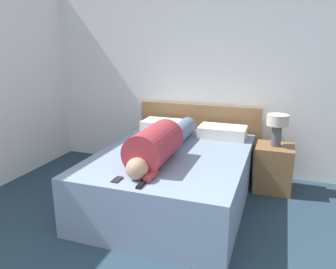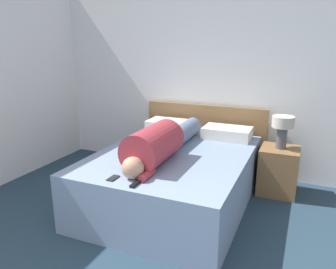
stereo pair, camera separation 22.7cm
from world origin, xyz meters
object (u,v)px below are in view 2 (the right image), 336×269
at_px(bed, 173,178).
at_px(cell_phone, 113,178).
at_px(person_lying, 161,143).
at_px(tv_remote, 136,184).
at_px(pillow_second, 227,133).
at_px(table_lamp, 283,127).
at_px(pillow_near_headboard, 171,126).
at_px(nightstand, 278,170).

bearing_deg(bed, cell_phone, -104.42).
bearing_deg(person_lying, tv_remote, -83.05).
distance_m(pillow_second, tv_remote, 1.74).
bearing_deg(pillow_second, table_lamp, -3.21).
bearing_deg(pillow_near_headboard, cell_phone, -85.25).
height_order(pillow_second, tv_remote, pillow_second).
xyz_separation_m(bed, pillow_second, (0.40, 0.79, 0.37)).
distance_m(person_lying, pillow_near_headboard, 1.03).
height_order(bed, pillow_second, pillow_second).
distance_m(bed, person_lying, 0.50).
bearing_deg(bed, tv_remote, -88.45).
distance_m(person_lying, cell_phone, 0.72).
relative_size(bed, nightstand, 3.68).
relative_size(table_lamp, person_lying, 0.22).
bearing_deg(bed, table_lamp, 35.34).
relative_size(nightstand, tv_remote, 3.76).
bearing_deg(bed, pillow_second, 62.85).
bearing_deg(table_lamp, nightstand, -90.00).
bearing_deg(table_lamp, cell_phone, -128.34).
height_order(bed, tv_remote, tv_remote).
distance_m(pillow_second, cell_phone, 1.77).
xyz_separation_m(bed, cell_phone, (-0.22, -0.87, 0.31)).
bearing_deg(pillow_second, person_lying, -115.51).
distance_m(table_lamp, tv_remote, 1.96).
bearing_deg(pillow_second, nightstand, -3.21).
height_order(nightstand, person_lying, person_lying).
bearing_deg(tv_remote, cell_phone, 171.74).
xyz_separation_m(pillow_near_headboard, cell_phone, (0.14, -1.66, -0.07)).
xyz_separation_m(nightstand, pillow_near_headboard, (-1.42, 0.04, 0.40)).
bearing_deg(cell_phone, bed, 75.58).
distance_m(bed, table_lamp, 1.40).
bearing_deg(table_lamp, person_lying, -140.00).
bearing_deg(nightstand, tv_remote, -121.96).
bearing_deg(cell_phone, nightstand, 51.66).
bearing_deg(pillow_near_headboard, bed, -65.34).
bearing_deg(table_lamp, pillow_near_headboard, 178.52).
relative_size(table_lamp, tv_remote, 2.58).
relative_size(pillow_near_headboard, tv_remote, 4.12).
relative_size(pillow_near_headboard, cell_phone, 4.75).
xyz_separation_m(table_lamp, pillow_second, (-0.65, 0.04, -0.16)).
bearing_deg(nightstand, person_lying, -140.00).
height_order(person_lying, tv_remote, person_lying).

